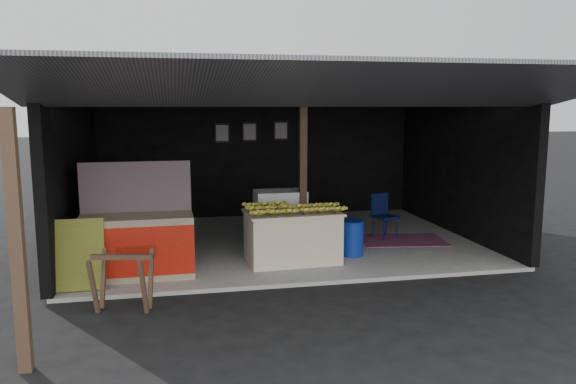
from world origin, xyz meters
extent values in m
plane|color=black|center=(0.00, 0.00, 0.00)|extent=(80.00, 80.00, 0.00)
cube|color=gray|center=(0.00, 2.50, 0.03)|extent=(7.00, 5.00, 0.06)
cube|color=black|center=(0.00, 5.00, 1.51)|extent=(7.00, 0.15, 2.90)
cube|color=black|center=(-3.50, 2.50, 1.51)|extent=(0.15, 5.00, 2.90)
cube|color=black|center=(3.50, 2.50, 1.51)|extent=(0.15, 5.00, 2.90)
cube|color=#232326|center=(0.00, 2.50, 2.96)|extent=(7.20, 5.20, 0.12)
cube|color=#232326|center=(0.00, -0.95, 2.73)|extent=(7.40, 2.47, 0.48)
cube|color=#4F3727|center=(0.30, 1.90, 1.49)|extent=(0.12, 0.12, 2.85)
cube|color=#4F3727|center=(-3.30, -1.90, 1.25)|extent=(0.12, 0.12, 2.50)
cube|color=white|center=(-0.06, 1.08, 0.44)|extent=(1.45, 0.91, 0.77)
cube|color=white|center=(-0.06, 1.08, 0.85)|extent=(1.51, 0.98, 0.04)
cube|color=white|center=(-0.04, 2.17, 0.55)|extent=(0.88, 0.59, 0.97)
cube|color=navy|center=(-0.04, 1.87, 0.59)|extent=(0.68, 0.02, 0.29)
cube|color=#B21414|center=(-0.04, 1.87, 0.25)|extent=(0.44, 0.02, 0.10)
cube|color=#998466|center=(-2.40, 0.79, 0.51)|extent=(1.60, 0.73, 0.89)
cube|color=#B1190B|center=(-2.40, 0.43, 0.51)|extent=(1.59, 0.05, 0.70)
cube|color=white|center=(-2.40, 0.42, 0.51)|extent=(0.54, 0.02, 0.18)
cube|color=#191745|center=(-2.40, 1.09, 1.33)|extent=(1.59, 0.08, 0.74)
cube|color=black|center=(-3.13, 0.33, 0.54)|extent=(0.64, 0.25, 0.95)
cube|color=#4F3727|center=(-2.84, -0.60, 0.37)|extent=(0.11, 0.28, 0.72)
cube|color=#4F3727|center=(-2.25, -0.73, 0.37)|extent=(0.11, 0.28, 0.72)
cube|color=#4F3727|center=(-2.76, -0.25, 0.37)|extent=(0.11, 0.28, 0.72)
cube|color=#4F3727|center=(-2.18, -0.38, 0.37)|extent=(0.11, 0.28, 0.72)
cube|color=#4F3727|center=(-2.51, -0.49, 0.70)|extent=(0.74, 0.21, 0.06)
cylinder|color=navy|center=(0.98, 1.25, 0.34)|extent=(0.38, 0.38, 0.55)
cylinder|color=#091135|center=(1.86, 2.07, 0.26)|extent=(0.03, 0.03, 0.41)
cylinder|color=#091135|center=(2.15, 2.17, 0.26)|extent=(0.03, 0.03, 0.41)
cylinder|color=#091135|center=(1.76, 2.36, 0.26)|extent=(0.03, 0.03, 0.41)
cylinder|color=#091135|center=(2.05, 2.46, 0.26)|extent=(0.03, 0.03, 0.41)
cube|color=#091135|center=(1.95, 2.26, 0.47)|extent=(0.49, 0.49, 0.04)
cube|color=#091135|center=(1.90, 2.43, 0.67)|extent=(0.38, 0.17, 0.42)
cube|color=maroon|center=(2.21, 2.04, 0.07)|extent=(1.63, 1.21, 0.01)
cube|color=black|center=(-0.80, 4.90, 1.91)|extent=(0.32, 0.03, 0.42)
cube|color=#4C4C59|center=(-0.80, 4.88, 1.91)|extent=(0.26, 0.02, 0.34)
cube|color=black|center=(-0.20, 4.90, 1.93)|extent=(0.32, 0.03, 0.42)
cube|color=#4C4C59|center=(-0.20, 4.88, 1.93)|extent=(0.26, 0.02, 0.34)
cube|color=black|center=(0.50, 4.90, 1.95)|extent=(0.32, 0.03, 0.42)
cube|color=#4C4C59|center=(0.50, 4.88, 1.95)|extent=(0.26, 0.02, 0.34)
camera|label=1|loc=(-1.87, -7.34, 2.52)|focal=35.00mm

